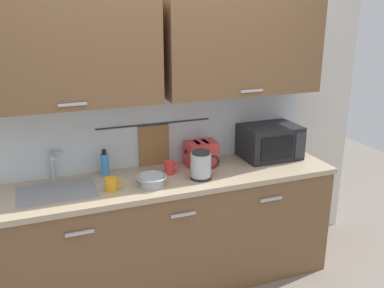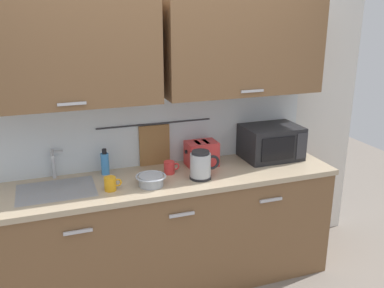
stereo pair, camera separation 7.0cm
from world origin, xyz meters
name	(u,v)px [view 1 (the left image)]	position (x,y,z in m)	size (l,w,h in m)	color
counter_unit	(168,231)	(-0.01, 0.30, 0.46)	(2.53, 0.64, 0.90)	brown
back_wall_assembly	(157,87)	(0.00, 0.53, 1.52)	(3.70, 0.41, 2.50)	silver
sink_faucet	(53,162)	(-0.78, 0.53, 1.04)	(0.09, 0.17, 0.22)	#B2B5BA
microwave	(270,142)	(0.91, 0.41, 1.04)	(0.46, 0.35, 0.27)	black
electric_kettle	(201,165)	(0.21, 0.19, 1.00)	(0.23, 0.16, 0.21)	black
dish_soap_bottle	(105,164)	(-0.42, 0.50, 0.99)	(0.06, 0.06, 0.20)	#3F8CD8
mug_near_sink	(111,184)	(-0.44, 0.19, 0.95)	(0.12, 0.08, 0.09)	orange
mixing_bowl	(152,180)	(-0.16, 0.18, 0.94)	(0.21, 0.21, 0.08)	#A5ADB7
toaster	(201,153)	(0.32, 0.44, 1.00)	(0.26, 0.17, 0.19)	red
mug_by_kettle	(170,168)	(0.03, 0.35, 0.95)	(0.12, 0.08, 0.09)	red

